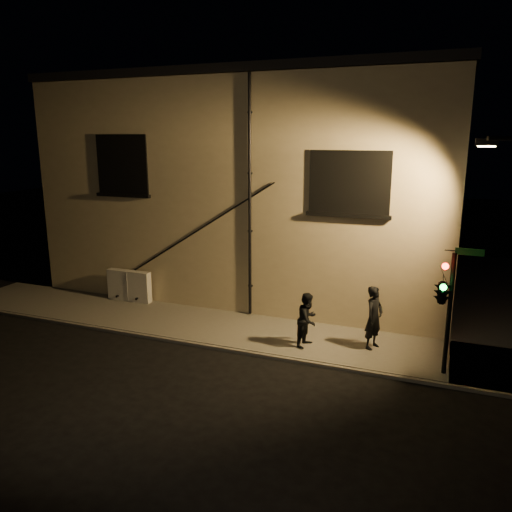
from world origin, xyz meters
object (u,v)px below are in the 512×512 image
at_px(utility_cabinet, 129,286).
at_px(pedestrian_a, 374,318).
at_px(pedestrian_b, 308,320).
at_px(traffic_signal, 443,290).

xyz_separation_m(utility_cabinet, pedestrian_a, (9.61, -1.15, 0.36)).
bearing_deg(pedestrian_a, utility_cabinet, 106.30).
height_order(utility_cabinet, pedestrian_b, pedestrian_b).
relative_size(utility_cabinet, traffic_signal, 0.53).
relative_size(pedestrian_b, traffic_signal, 0.48).
bearing_deg(utility_cabinet, traffic_signal, -11.17).
xyz_separation_m(pedestrian_a, traffic_signal, (1.87, -1.11, 1.39)).
height_order(pedestrian_a, traffic_signal, traffic_signal).
relative_size(pedestrian_a, pedestrian_b, 1.15).
bearing_deg(pedestrian_b, utility_cabinet, 91.18).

